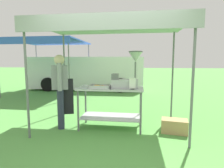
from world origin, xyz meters
name	(u,v)px	position (x,y,z in m)	size (l,w,h in m)	color
ground_plane	(127,93)	(0.00, 6.00, 0.00)	(70.00, 70.00, 0.00)	#519342
stall_canopy	(111,28)	(-0.10, 1.35, 2.17)	(3.14, 2.01, 2.26)	slate
donut_cart	(111,99)	(-0.10, 1.25, 0.66)	(1.40, 0.67, 0.90)	#B7B7BC
donut_tray	(100,87)	(-0.30, 1.12, 0.93)	(0.44, 0.29, 0.07)	#B7B7BC
donut_fryer	(128,74)	(0.27, 1.25, 1.20)	(0.64, 0.29, 0.77)	#B7B7BC
menu_sign	(132,84)	(0.38, 1.07, 1.00)	(0.13, 0.05, 0.23)	black
vendor	(60,87)	(-1.20, 1.16, 0.90)	(0.46, 0.53, 1.61)	#2D3347
supply_crate	(174,126)	(1.25, 1.17, 0.14)	(0.56, 0.39, 0.28)	tan
van_white	(87,73)	(-2.19, 6.94, 0.88)	(5.83, 2.26, 1.69)	white
neighbour_tent	(48,42)	(-3.59, 5.45, 2.34)	(3.17, 3.09, 2.41)	slate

